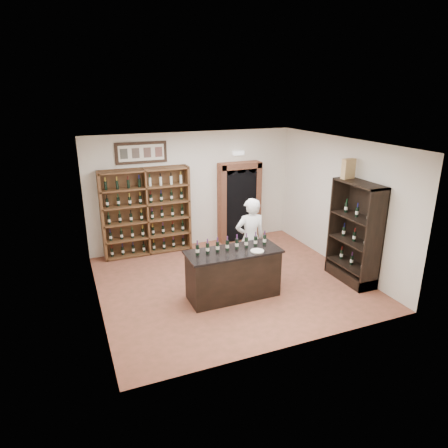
{
  "coord_description": "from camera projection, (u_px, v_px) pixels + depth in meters",
  "views": [
    {
      "loc": [
        -3.12,
        -7.22,
        4.01
      ],
      "look_at": [
        -0.03,
        0.3,
        1.25
      ],
      "focal_mm": 32.0,
      "sensor_mm": 36.0,
      "label": 1
    }
  ],
  "objects": [
    {
      "name": "counter_bottle_1",
      "position": [
        208.0,
        248.0,
        7.66
      ],
      "size": [
        0.07,
        0.07,
        0.3
      ],
      "color": "black",
      "rests_on": "tasting_counter"
    },
    {
      "name": "floor",
      "position": [
        230.0,
        282.0,
        8.74
      ],
      "size": [
        5.5,
        5.5,
        0.0
      ],
      "primitive_type": "plane",
      "color": "#994F3D",
      "rests_on": "ground"
    },
    {
      "name": "emergency_light",
      "position": [
        238.0,
        153.0,
        10.54
      ],
      "size": [
        0.3,
        0.1,
        0.1
      ],
      "primitive_type": "cube",
      "color": "white",
      "rests_on": "wall_back"
    },
    {
      "name": "counter_bottle_3",
      "position": [
        227.0,
        245.0,
        7.81
      ],
      "size": [
        0.07,
        0.07,
        0.3
      ],
      "color": "black",
      "rests_on": "tasting_counter"
    },
    {
      "name": "wall_right",
      "position": [
        340.0,
        203.0,
        9.25
      ],
      "size": [
        0.04,
        5.0,
        3.0
      ],
      "primitive_type": "cube",
      "color": "beige",
      "rests_on": "ground"
    },
    {
      "name": "plate",
      "position": [
        257.0,
        251.0,
        7.78
      ],
      "size": [
        0.26,
        0.26,
        0.02
      ],
      "primitive_type": "cylinder",
      "color": "beige",
      "rests_on": "tasting_counter"
    },
    {
      "name": "shopkeeper",
      "position": [
        250.0,
        239.0,
        8.63
      ],
      "size": [
        0.71,
        0.49,
        1.84
      ],
      "primitive_type": "imported",
      "rotation": [
        0.0,
        0.0,
        3.06
      ],
      "color": "white",
      "rests_on": "ground"
    },
    {
      "name": "wall_back",
      "position": [
        193.0,
        190.0,
        10.45
      ],
      "size": [
        5.5,
        0.04,
        3.0
      ],
      "primitive_type": "cube",
      "color": "beige",
      "rests_on": "ground"
    },
    {
      "name": "counter_bottle_6",
      "position": [
        256.0,
        241.0,
        8.03
      ],
      "size": [
        0.07,
        0.07,
        0.3
      ],
      "color": "black",
      "rests_on": "tasting_counter"
    },
    {
      "name": "arched_doorway",
      "position": [
        239.0,
        200.0,
        10.86
      ],
      "size": [
        1.17,
        0.35,
        2.17
      ],
      "color": "black",
      "rests_on": "ground"
    },
    {
      "name": "ceiling",
      "position": [
        231.0,
        144.0,
        7.78
      ],
      "size": [
        5.5,
        5.5,
        0.0
      ],
      "primitive_type": "plane",
      "rotation": [
        3.14,
        0.0,
        0.0
      ],
      "color": "white",
      "rests_on": "wall_back"
    },
    {
      "name": "wall_left",
      "position": [
        92.0,
        234.0,
        7.27
      ],
      "size": [
        0.04,
        5.0,
        3.0
      ],
      "primitive_type": "cube",
      "color": "beige",
      "rests_on": "ground"
    },
    {
      "name": "counter_bottle_2",
      "position": [
        218.0,
        247.0,
        7.73
      ],
      "size": [
        0.07,
        0.07,
        0.3
      ],
      "color": "black",
      "rests_on": "tasting_counter"
    },
    {
      "name": "counter_bottle_0",
      "position": [
        197.0,
        250.0,
        7.59
      ],
      "size": [
        0.07,
        0.07,
        0.3
      ],
      "color": "black",
      "rests_on": "tasting_counter"
    },
    {
      "name": "counter_bottle_7",
      "position": [
        265.0,
        240.0,
        8.1
      ],
      "size": [
        0.07,
        0.07,
        0.3
      ],
      "color": "black",
      "rests_on": "tasting_counter"
    },
    {
      "name": "wine_shelf",
      "position": [
        146.0,
        212.0,
        9.96
      ],
      "size": [
        2.2,
        0.38,
        2.2
      ],
      "color": "brown",
      "rests_on": "ground"
    },
    {
      "name": "counter_bottle_4",
      "position": [
        237.0,
        244.0,
        7.88
      ],
      "size": [
        0.07,
        0.07,
        0.3
      ],
      "color": "black",
      "rests_on": "tasting_counter"
    },
    {
      "name": "side_cabinet",
      "position": [
        354.0,
        248.0,
        8.62
      ],
      "size": [
        0.48,
        1.2,
        2.2
      ],
      "color": "black",
      "rests_on": "ground"
    },
    {
      "name": "counter_bottle_5",
      "position": [
        246.0,
        242.0,
        7.95
      ],
      "size": [
        0.07,
        0.07,
        0.3
      ],
      "color": "black",
      "rests_on": "tasting_counter"
    },
    {
      "name": "tasting_counter",
      "position": [
        233.0,
        274.0,
        7.98
      ],
      "size": [
        1.88,
        0.78,
        1.0
      ],
      "color": "black",
      "rests_on": "ground"
    },
    {
      "name": "wine_crate",
      "position": [
        348.0,
        169.0,
        8.42
      ],
      "size": [
        0.31,
        0.16,
        0.42
      ],
      "primitive_type": "cube",
      "rotation": [
        0.0,
        0.0,
        0.13
      ],
      "color": "tan",
      "rests_on": "side_cabinet"
    },
    {
      "name": "framed_picture",
      "position": [
        141.0,
        153.0,
        9.62
      ],
      "size": [
        1.25,
        0.04,
        0.52
      ],
      "primitive_type": "cube",
      "color": "black",
      "rests_on": "wall_back"
    }
  ]
}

